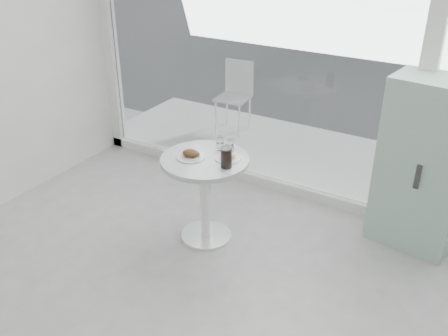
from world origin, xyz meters
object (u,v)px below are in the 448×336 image
Objects in this scene: main_table at (205,182)px; water_tumbler_a at (220,144)px; mint_cabinet at (424,165)px; water_tumbler_b at (230,146)px; plate_fritter at (191,155)px; plate_donut at (228,157)px; patio_chair at (236,92)px; cola_glass at (226,158)px.

water_tumbler_a is at bearing 84.06° from main_table.
water_tumbler_a is (-1.51, -0.68, 0.10)m from mint_cabinet.
mint_cabinet is 1.58m from water_tumbler_b.
plate_donut is (0.26, 0.13, -0.01)m from plate_fritter.
patio_chair is (-0.92, 2.14, -0.01)m from main_table.
main_table is 0.30m from plate_donut.
water_tumbler_a is at bearing -147.87° from mint_cabinet.
patio_chair is 2.49m from cola_glass.
main_table is 6.92× the size of water_tumbler_a.
patio_chair is 2.20m from water_tumbler_b.
water_tumbler_b reaches higher than main_table.
water_tumbler_a reaches higher than plate_donut.
water_tumbler_a is (-0.15, 0.12, 0.03)m from plate_donut.
water_tumbler_a is (0.02, 0.20, 0.27)m from main_table.
water_tumbler_b is 0.64× the size of cola_glass.
mint_cabinet is at bearing 24.11° from water_tumbler_a.
water_tumbler_b is (0.09, 0.01, -0.00)m from water_tumbler_a.
plate_fritter is at bearing -142.25° from mint_cabinet.
water_tumbler_b is at bearing 5.85° from water_tumbler_a.
cola_glass is (0.23, -0.05, 0.30)m from main_table.
plate_fritter is 1.35× the size of cola_glass.
mint_cabinet is 6.88× the size of plate_donut.
plate_fritter is at bearing -128.19° from water_tumbler_b.
cola_glass is at bearing -66.53° from patio_chair.
mint_cabinet is at bearing -31.43° from patio_chair.
cola_glass reaches higher than water_tumbler_a.
plate_fritter is at bearing -73.68° from patio_chair.
cola_glass is at bearing -50.17° from water_tumbler_a.
plate_fritter is at bearing -152.24° from main_table.
water_tumbler_b is (-0.06, 0.13, 0.03)m from plate_donut.
plate_fritter is at bearing -114.94° from water_tumbler_a.
water_tumbler_a reaches higher than water_tumbler_b.
mint_cabinet is 1.66× the size of patio_chair.
cola_glass is (0.06, -0.13, 0.06)m from plate_donut.
cola_glass is (0.33, 0.00, 0.05)m from plate_fritter.
plate_fritter is (-0.10, -0.05, 0.25)m from main_table.
plate_donut is (-1.37, -0.80, 0.07)m from mint_cabinet.
plate_fritter is (-1.63, -0.93, 0.08)m from mint_cabinet.
plate_fritter is 2.05× the size of water_tumbler_a.
cola_glass is at bearing -64.18° from plate_donut.
water_tumbler_b reaches higher than plate_donut.
cola_glass reaches higher than plate_fritter.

